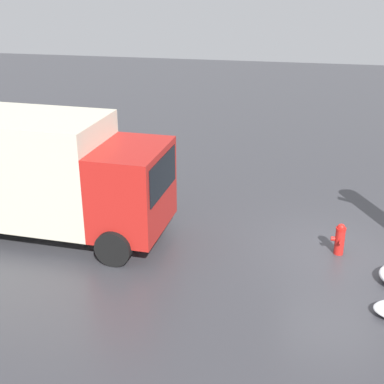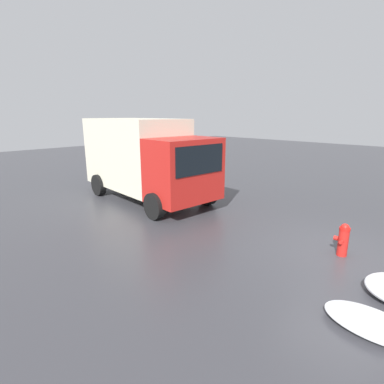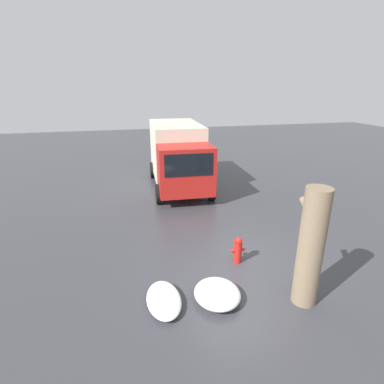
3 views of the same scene
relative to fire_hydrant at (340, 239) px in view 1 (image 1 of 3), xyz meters
The scene contains 3 objects.
ground_plane 0.43m from the fire_hydrant, behind, with size 60.00×60.00×0.00m, color #38383D.
fire_hydrant is the anchor object (origin of this frame).
delivery_truck 7.74m from the fire_hydrant, ahead, with size 6.29×2.97×3.22m.
Camera 1 is at (1.27, 12.35, 6.66)m, focal length 50.00 mm.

